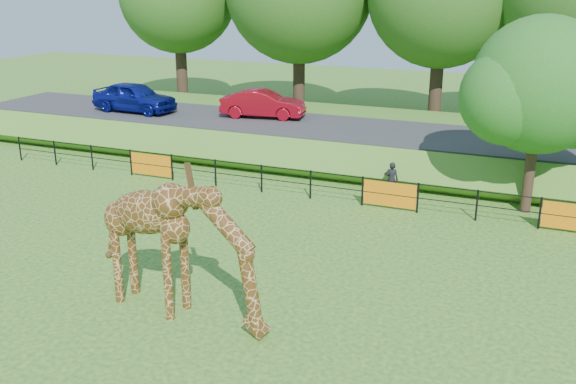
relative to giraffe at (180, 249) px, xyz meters
The scene contains 9 objects.
ground 2.22m from the giraffe, 98.49° to the left, with size 90.00×90.00×0.00m, color #205A16.
giraffe is the anchor object (origin of this frame).
perimeter_fence 9.44m from the giraffe, 91.25° to the left, with size 28.07×0.10×1.10m, color black, non-canonical shape.
embankment 16.90m from the giraffe, 90.69° to the left, with size 40.00×9.00×1.30m, color #205A16.
road 15.37m from the giraffe, 90.76° to the left, with size 40.00×5.00×0.12m, color #2A2A2C.
car_blue 18.94m from the giraffe, 128.40° to the left, with size 1.77×4.40×1.50m, color #121B93.
car_red 16.84m from the giraffe, 107.89° to the left, with size 1.41×4.04×1.33m, color #A00B19.
visitor 11.07m from the giraffe, 76.75° to the left, with size 0.49×0.32×1.36m, color black.
tree_east 13.49m from the giraffe, 56.09° to the left, with size 5.40×4.71×6.76m.
Camera 1 is at (7.90, -13.27, 7.79)m, focal length 40.00 mm.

